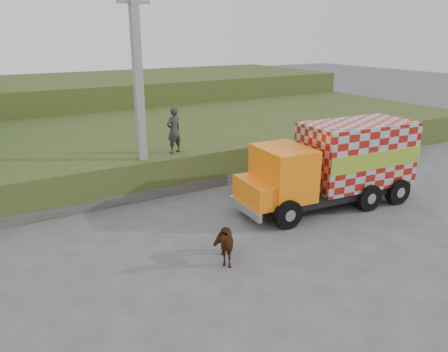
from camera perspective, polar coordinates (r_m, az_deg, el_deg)
ground at (r=14.29m, az=0.16°, el=-7.42°), size 120.00×120.00×0.00m
embankment at (r=22.74m, az=-12.85°, el=3.95°), size 40.00×12.00×1.50m
embankment_far at (r=34.05m, az=-19.38°, el=9.33°), size 40.00×12.00×3.00m
retaining_strip at (r=17.03m, az=-12.97°, el=-2.83°), size 16.00×0.50×0.40m
utility_pole at (r=16.77m, az=-11.06°, el=10.67°), size 1.20×0.30×8.00m
cargo_truck at (r=16.60m, az=14.43°, el=1.52°), size 7.01×2.85×3.06m
cow at (r=12.42m, az=-0.24°, el=-8.62°), size 1.12×1.51×1.16m
pedestrian at (r=17.80m, az=-6.57°, el=5.96°), size 0.79×0.63×1.88m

